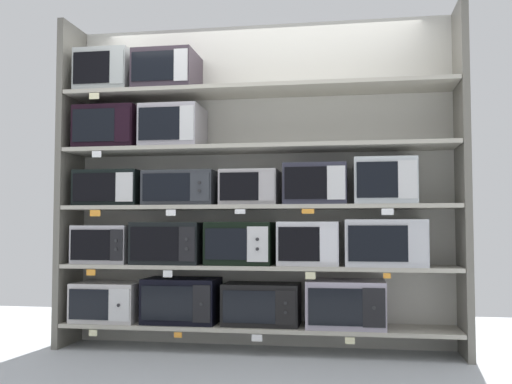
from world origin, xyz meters
name	(u,v)px	position (x,y,z in m)	size (l,w,h in m)	color
back_panel	(261,183)	(0.00, 0.23, 1.26)	(3.13, 0.04, 2.53)	beige
upright_left	(70,183)	(-1.49, 0.00, 1.26)	(0.05, 0.42, 2.53)	#68645B
upright_right	(463,178)	(1.49, 0.00, 1.26)	(0.05, 0.42, 2.53)	#68645B
shelf_0	(256,327)	(0.00, 0.00, 0.18)	(2.93, 0.42, 0.03)	#ADA899
microwave_0	(109,301)	(-1.15, 0.00, 0.34)	(0.50, 0.40, 0.30)	#BEB9B8
microwave_1	(182,300)	(-0.57, 0.00, 0.36)	(0.55, 0.37, 0.34)	black
microwave_2	(262,304)	(0.04, 0.00, 0.34)	(0.56, 0.35, 0.30)	black
microwave_3	(346,304)	(0.66, 0.00, 0.36)	(0.56, 0.41, 0.34)	#A199AB
price_tag_0	(93,333)	(-1.18, -0.21, 0.13)	(0.06, 0.00, 0.05)	beige
price_tag_1	(178,335)	(-0.54, -0.21, 0.14)	(0.06, 0.00, 0.04)	orange
price_tag_2	(257,338)	(0.04, -0.21, 0.13)	(0.08, 0.00, 0.05)	white
price_tag_3	(350,341)	(0.69, -0.21, 0.13)	(0.07, 0.00, 0.05)	beige
shelf_1	(256,267)	(0.00, 0.00, 0.62)	(2.93, 0.42, 0.03)	#ADA899
microwave_4	(106,244)	(-1.19, 0.00, 0.78)	(0.44, 0.37, 0.29)	#B4B0B7
microwave_5	(170,243)	(-0.66, 0.00, 0.79)	(0.52, 0.43, 0.31)	black
microwave_6	(241,243)	(-0.12, 0.00, 0.79)	(0.49, 0.39, 0.32)	black
microwave_7	(309,243)	(0.39, 0.00, 0.79)	(0.44, 0.34, 0.32)	silver
microwave_8	(385,243)	(0.95, 0.00, 0.80)	(0.57, 0.42, 0.33)	silver
price_tag_4	(91,272)	(-1.21, -0.21, 0.58)	(0.07, 0.00, 0.04)	orange
price_tag_5	(168,274)	(-0.62, -0.21, 0.58)	(0.07, 0.00, 0.05)	white
price_tag_6	(310,276)	(0.42, -0.21, 0.58)	(0.07, 0.00, 0.05)	beige
price_tag_7	(387,276)	(0.94, -0.21, 0.58)	(0.05, 0.00, 0.04)	orange
shelf_2	(256,207)	(0.00, 0.00, 1.06)	(2.93, 0.42, 0.03)	#ADA899
microwave_9	(111,189)	(-1.15, 0.00, 1.22)	(0.51, 0.34, 0.27)	black
microwave_10	(182,189)	(-0.58, 0.00, 1.21)	(0.54, 0.37, 0.26)	#2F3338
microwave_11	(250,188)	(-0.04, 0.00, 1.21)	(0.43, 0.36, 0.26)	#A4A0A2
microwave_12	(316,185)	(0.45, 0.00, 1.23)	(0.45, 0.42, 0.30)	#2A2A38
microwave_13	(385,182)	(0.95, 0.00, 1.24)	(0.44, 0.41, 0.33)	#B5BBBE
price_tag_8	(95,213)	(-1.18, -0.21, 1.02)	(0.08, 0.00, 0.05)	orange
price_tag_9	(171,213)	(-0.60, -0.21, 1.02)	(0.07, 0.00, 0.05)	white
price_tag_10	(240,212)	(-0.08, -0.21, 1.03)	(0.08, 0.00, 0.03)	white
price_tag_11	(308,211)	(0.40, -0.21, 1.03)	(0.09, 0.00, 0.03)	orange
price_tag_12	(388,212)	(0.95, -0.21, 1.02)	(0.08, 0.00, 0.04)	white
shelf_3	(256,149)	(0.00, 0.00, 1.51)	(2.93, 0.42, 0.03)	#ADA899
microwave_14	(110,129)	(-1.16, 0.00, 1.69)	(0.49, 0.39, 0.33)	black
microwave_15	(173,128)	(-0.65, 0.00, 1.68)	(0.45, 0.41, 0.32)	#A29CA5
price_tag_13	(97,154)	(-1.18, -0.21, 1.46)	(0.07, 0.00, 0.05)	white
shelf_4	(256,91)	(0.00, 0.00, 1.95)	(2.93, 0.42, 0.03)	#ADA899
microwave_16	(108,74)	(-1.19, 0.00, 2.13)	(0.43, 0.39, 0.33)	#A1A6A4
microwave_17	(167,73)	(-0.70, 0.00, 2.11)	(0.46, 0.43, 0.30)	#332933
price_tag_14	(94,96)	(-1.20, -0.21, 1.90)	(0.08, 0.00, 0.05)	beige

